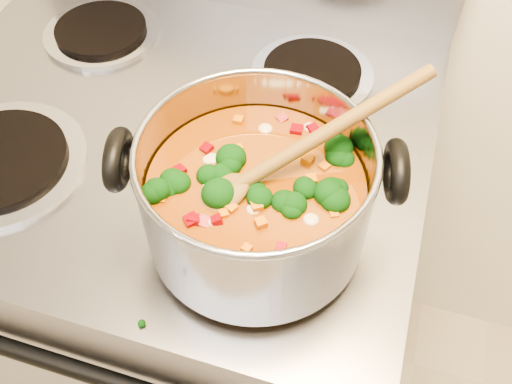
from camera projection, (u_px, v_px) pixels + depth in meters
electric_range at (194, 272)px, 1.20m from camera, size 0.77×0.70×1.08m
stockpot at (255, 195)px, 0.65m from camera, size 0.33×0.26×0.16m
wooden_spoon at (273, 164)px, 0.62m from camera, size 0.24×0.22×0.12m
cooktop_crumbs at (225, 184)px, 0.76m from camera, size 0.35×0.15×0.01m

